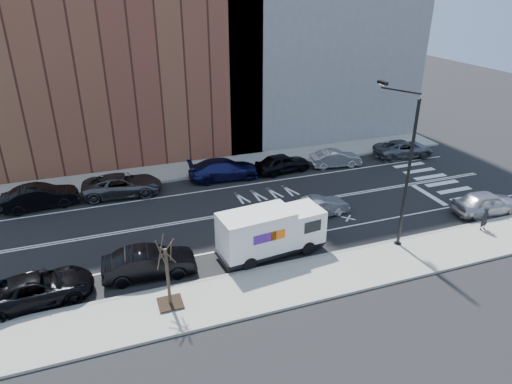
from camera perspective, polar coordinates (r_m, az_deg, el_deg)
ground at (r=31.91m, az=-0.90°, el=-2.40°), size 120.00×120.00×0.00m
sidewalk_near at (r=24.93m, az=5.85°, el=-11.01°), size 44.00×3.60×0.15m
sidewalk_far at (r=39.56m, az=-5.07°, el=3.23°), size 44.00×3.60×0.15m
curb_near at (r=26.25m, az=4.16°, el=-8.85°), size 44.00×0.25×0.17m
curb_far at (r=37.94m, az=-4.35°, el=2.30°), size 44.00×0.25×0.17m
crosswalk at (r=39.58m, az=21.57°, el=1.40°), size 3.00×14.00×0.01m
road_markings at (r=31.90m, az=-0.90°, el=-2.39°), size 40.00×8.60×0.01m
bldg_brick at (r=42.58m, az=-19.30°, el=18.75°), size 26.00×10.00×22.00m
streetlight at (r=27.37m, az=17.98°, el=3.20°), size 0.44×4.02×9.34m
street_tree at (r=22.77m, az=-10.91°, el=-11.04°), size 1.20×1.20×3.75m
fedex_van at (r=26.39m, az=1.82°, el=-4.94°), size 6.50×2.79×2.89m
far_parked_b at (r=35.50m, az=-25.32°, el=-0.52°), size 5.16×2.15×1.66m
far_parked_c at (r=35.41m, az=-16.37°, el=0.85°), size 5.98×3.20×1.60m
far_parked_d at (r=36.85m, az=-4.00°, el=2.87°), size 5.87×2.69×1.66m
far_parked_e at (r=38.19m, az=3.33°, el=3.64°), size 4.86×2.40×1.59m
far_parked_f at (r=39.95m, az=9.90°, el=4.16°), size 4.52×2.07×1.44m
far_parked_g at (r=43.73m, az=17.96°, el=5.17°), size 5.60×3.07×1.49m
driving_sedan at (r=31.26m, az=7.90°, el=-1.85°), size 4.32×1.94×1.38m
near_parked_rear_a at (r=25.55m, az=-13.20°, el=-8.62°), size 5.06×2.05×1.63m
near_parked_rear_b at (r=25.59m, az=-25.64°, el=-10.83°), size 5.57×3.01×1.48m
near_parked_front at (r=35.02m, az=26.87°, el=-1.20°), size 4.90×2.26×1.63m
pedestrian at (r=32.38m, az=26.71°, el=-3.01°), size 0.63×0.47×1.57m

